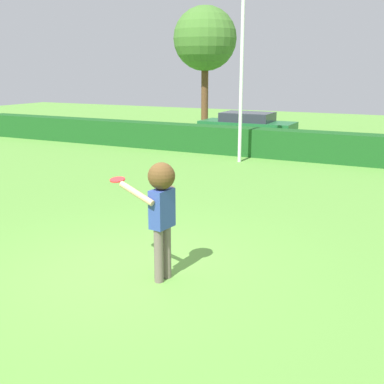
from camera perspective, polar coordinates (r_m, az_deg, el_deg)
name	(u,v)px	position (r m, az deg, el deg)	size (l,w,h in m)	color
ground_plane	(135,270)	(7.80, -6.86, -9.24)	(60.00, 60.00, 0.00)	#5E993C
person	(161,203)	(7.03, -3.67, -1.31)	(0.82, 0.56, 1.82)	#6E5E58
frisbee	(117,180)	(7.54, -8.89, 1.47)	(0.24, 0.24, 0.05)	red
lamppost	(242,59)	(16.40, 5.97, 15.54)	(0.24, 0.24, 6.26)	silver
hedge_row	(301,145)	(17.39, 12.85, 5.46)	(29.89, 0.90, 1.02)	#19511C
parked_car_green	(247,125)	(21.78, 6.62, 7.95)	(4.20, 1.81, 1.25)	#1E6633
birch_tree	(205,39)	(24.72, 1.57, 17.75)	(3.13, 3.13, 6.15)	brown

